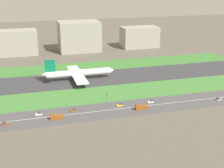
# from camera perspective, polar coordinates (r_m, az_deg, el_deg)

# --- Properties ---
(ground_plane) EXTENTS (800.00, 800.00, 0.00)m
(ground_plane) POSITION_cam_1_polar(r_m,az_deg,el_deg) (296.38, 0.50, 1.30)
(ground_plane) COLOR #5B564C
(runway) EXTENTS (280.00, 46.00, 0.10)m
(runway) POSITION_cam_1_polar(r_m,az_deg,el_deg) (296.36, 0.50, 1.31)
(runway) COLOR #38383D
(runway) RESTS_ON ground_plane
(grass_median_north) EXTENTS (280.00, 36.00, 0.10)m
(grass_median_north) POSITION_cam_1_polar(r_m,az_deg,el_deg) (334.28, -1.50, 3.33)
(grass_median_north) COLOR #3D7A33
(grass_median_north) RESTS_ON ground_plane
(grass_median_south) EXTENTS (280.00, 36.00, 0.10)m
(grass_median_south) POSITION_cam_1_polar(r_m,az_deg,el_deg) (259.39, 3.07, -1.29)
(grass_median_south) COLOR #427F38
(grass_median_south) RESTS_ON ground_plane
(highway) EXTENTS (280.00, 28.00, 0.10)m
(highway) POSITION_cam_1_polar(r_m,az_deg,el_deg) (231.47, 5.65, -3.90)
(highway) COLOR #4C4C4F
(highway) RESTS_ON ground_plane
(highway_centerline) EXTENTS (266.00, 0.50, 0.01)m
(highway_centerline) POSITION_cam_1_polar(r_m,az_deg,el_deg) (231.45, 5.65, -3.88)
(highway_centerline) COLOR silver
(highway_centerline) RESTS_ON highway
(airliner) EXTENTS (65.00, 56.00, 19.70)m
(airliner) POSITION_cam_1_polar(r_m,az_deg,el_deg) (287.05, -6.13, 1.91)
(airliner) COLOR white
(airliner) RESTS_ON runway
(car_5) EXTENTS (4.40, 1.80, 2.00)m
(car_5) POSITION_cam_1_polar(r_m,az_deg,el_deg) (221.38, -12.75, -5.13)
(car_5) COLOR silver
(car_5) RESTS_ON highway
(car_2) EXTENTS (4.40, 1.80, 2.00)m
(car_2) POSITION_cam_1_polar(r_m,az_deg,el_deg) (212.53, -18.29, -6.69)
(car_2) COLOR brown
(car_2) RESTS_ON highway
(truck_1) EXTENTS (8.40, 2.50, 4.00)m
(truck_1) POSITION_cam_1_polar(r_m,az_deg,el_deg) (225.09, 5.11, -4.10)
(truck_1) COLOR brown
(truck_1) RESTS_ON highway
(car_1) EXTENTS (4.40, 1.80, 2.00)m
(car_1) POSITION_cam_1_polar(r_m,az_deg,el_deg) (238.01, 6.84, -3.06)
(car_1) COLOR silver
(car_1) RESTS_ON highway
(car_3) EXTENTS (4.40, 1.80, 2.00)m
(car_3) POSITION_cam_1_polar(r_m,az_deg,el_deg) (230.36, 1.40, -3.68)
(car_3) COLOR yellow
(car_3) RESTS_ON highway
(truck_0) EXTENTS (8.40, 2.50, 4.00)m
(truck_0) POSITION_cam_1_polar(r_m,az_deg,el_deg) (212.56, -9.79, -5.74)
(truck_0) COLOR brown
(truck_0) RESTS_ON highway
(car_4) EXTENTS (4.40, 1.80, 2.00)m
(car_4) POSITION_cam_1_polar(r_m,az_deg,el_deg) (253.01, 18.28, -2.57)
(car_4) COLOR #99999E
(car_4) RESTS_ON highway
(car_0) EXTENTS (4.40, 1.80, 2.00)m
(car_0) POSITION_cam_1_polar(r_m,az_deg,el_deg) (223.42, -6.75, -4.55)
(car_0) COLOR brown
(car_0) RESTS_ON highway
(traffic_light) EXTENTS (0.36, 0.50, 7.20)m
(traffic_light) POSITION_cam_1_polar(r_m,az_deg,el_deg) (234.31, -0.91, -2.40)
(traffic_light) COLOR #4C4C51
(traffic_light) RESTS_ON highway
(terminal_building) EXTENTS (57.14, 25.64, 28.49)m
(terminal_building) POSITION_cam_1_polar(r_m,az_deg,el_deg) (392.34, -17.23, 6.94)
(terminal_building) COLOR #9E998E
(terminal_building) RESTS_ON ground_plane
(hangar_building) EXTENTS (48.78, 33.53, 35.70)m
(hangar_building) POSITION_cam_1_polar(r_m,az_deg,el_deg) (397.61, -5.81, 8.36)
(hangar_building) COLOR #9E998E
(hangar_building) RESTS_ON ground_plane
(office_tower) EXTENTS (46.11, 25.65, 25.86)m
(office_tower) POSITION_cam_1_polar(r_m,az_deg,el_deg) (419.15, 4.86, 8.24)
(office_tower) COLOR #9E998E
(office_tower) RESTS_ON ground_plane
(fuel_tank_west) EXTENTS (23.59, 23.59, 15.45)m
(fuel_tank_west) POSITION_cam_1_polar(r_m,az_deg,el_deg) (447.92, -3.49, 8.27)
(fuel_tank_west) COLOR silver
(fuel_tank_west) RESTS_ON ground_plane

